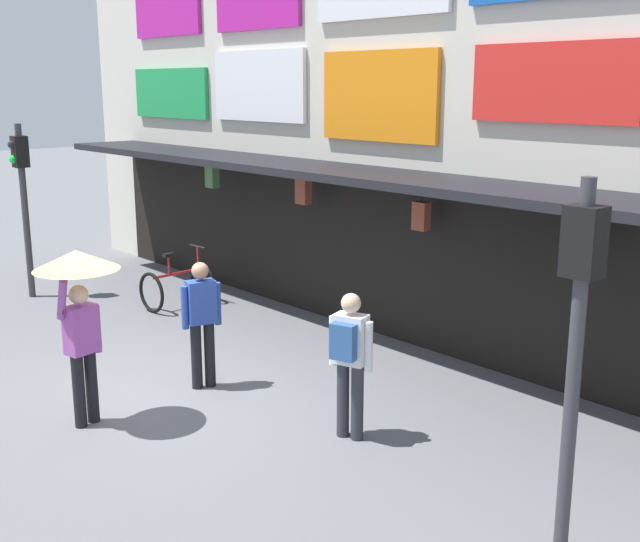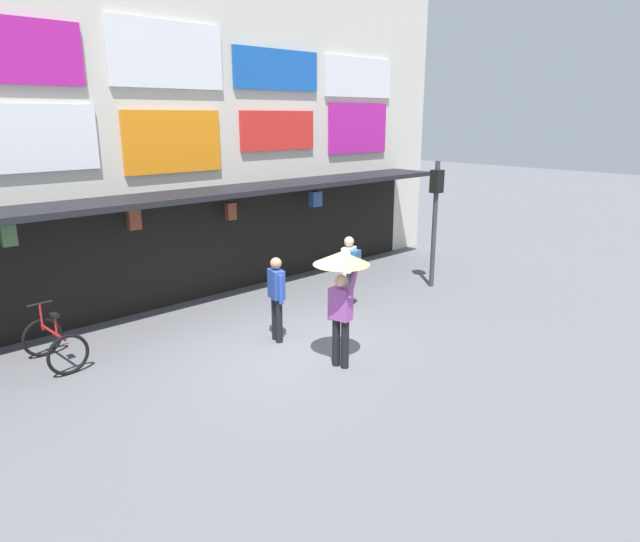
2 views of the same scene
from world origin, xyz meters
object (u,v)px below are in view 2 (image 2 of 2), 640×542
(bicycle_parked, at_px, (55,344))
(pedestrian_in_yellow, at_px, (350,267))
(pedestrian_in_purple, at_px, (277,295))
(pedestrian_with_umbrella, at_px, (341,277))
(traffic_light_far, at_px, (435,204))

(bicycle_parked, distance_m, pedestrian_in_yellow, 6.14)
(pedestrian_in_purple, bearing_deg, pedestrian_with_umbrella, -87.51)
(pedestrian_in_purple, distance_m, pedestrian_in_yellow, 2.41)
(traffic_light_far, bearing_deg, pedestrian_with_umbrella, -160.64)
(traffic_light_far, xyz_separation_m, pedestrian_in_purple, (-5.21, -0.13, -1.19))
(pedestrian_with_umbrella, height_order, pedestrian_in_yellow, pedestrian_with_umbrella)
(traffic_light_far, height_order, bicycle_parked, traffic_light_far)
(bicycle_parked, relative_size, pedestrian_in_purple, 0.72)
(bicycle_parked, relative_size, pedestrian_with_umbrella, 0.58)
(pedestrian_in_purple, bearing_deg, traffic_light_far, 1.47)
(traffic_light_far, distance_m, pedestrian_with_umbrella, 5.46)
(bicycle_parked, relative_size, pedestrian_in_yellow, 0.72)
(pedestrian_with_umbrella, distance_m, pedestrian_in_yellow, 3.14)
(traffic_light_far, distance_m, pedestrian_in_yellow, 3.06)
(pedestrian_in_purple, relative_size, pedestrian_with_umbrella, 0.81)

